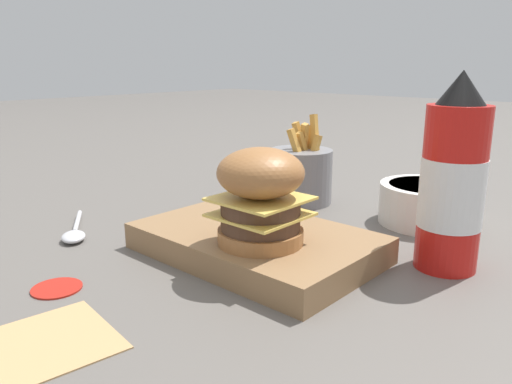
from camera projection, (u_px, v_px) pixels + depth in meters
The scene contains 9 objects.
ground_plane at pixel (241, 278), 0.57m from camera, with size 6.00×6.00×0.00m, color #5B5651.
serving_board at pixel (256, 243), 0.63m from camera, with size 0.30×0.19×0.03m.
burger at pixel (263, 196), 0.57m from camera, with size 0.10×0.10×0.11m.
ketchup_bottle at pixel (452, 183), 0.58m from camera, with size 0.07×0.07×0.23m.
fries_basket at pixel (301, 175), 0.87m from camera, with size 0.11×0.11×0.15m.
side_bowl at pixel (428, 203), 0.76m from camera, with size 0.14×0.14×0.06m.
spoon at pixel (74, 233), 0.70m from camera, with size 0.13×0.09×0.01m.
ketchup_puddle at pixel (57, 287), 0.54m from camera, with size 0.05×0.05×0.00m.
parchment_square at pixel (46, 342), 0.44m from camera, with size 0.13×0.13×0.00m.
Camera 1 is at (0.37, -0.38, 0.24)m, focal length 35.00 mm.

